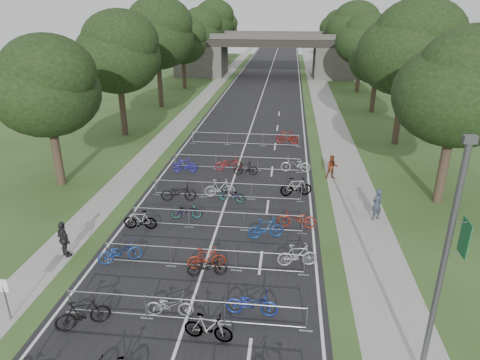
{
  "coord_description": "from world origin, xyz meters",
  "views": [
    {
      "loc": [
        3.58,
        -9.22,
        11.34
      ],
      "look_at": [
        0.76,
        15.46,
        1.1
      ],
      "focal_mm": 32.0,
      "sensor_mm": 36.0,
      "label": 1
    }
  ],
  "objects_px": {
    "overpass_bridge": "(269,55)",
    "lamppost": "(444,265)",
    "pedestrian_b": "(332,167)",
    "pedestrian_a": "(377,204)",
    "pedestrian_c": "(64,240)",
    "park_sign": "(4,292)"
  },
  "relations": [
    {
      "from": "overpass_bridge",
      "to": "park_sign",
      "type": "relative_size",
      "value": 16.99
    },
    {
      "from": "lamppost",
      "to": "pedestrian_c",
      "type": "height_order",
      "value": "lamppost"
    },
    {
      "from": "park_sign",
      "to": "pedestrian_c",
      "type": "relative_size",
      "value": 0.98
    },
    {
      "from": "park_sign",
      "to": "pedestrian_a",
      "type": "relative_size",
      "value": 0.99
    },
    {
      "from": "overpass_bridge",
      "to": "pedestrian_a",
      "type": "distance_m",
      "value": 52.63
    },
    {
      "from": "pedestrian_a",
      "to": "pedestrian_c",
      "type": "bearing_deg",
      "value": -12.16
    },
    {
      "from": "pedestrian_a",
      "to": "overpass_bridge",
      "type": "bearing_deg",
      "value": -112.59
    },
    {
      "from": "pedestrian_a",
      "to": "pedestrian_b",
      "type": "xyz_separation_m",
      "value": [
        -1.97,
        6.01,
        -0.09
      ]
    },
    {
      "from": "lamppost",
      "to": "pedestrian_a",
      "type": "relative_size",
      "value": 4.45
    },
    {
      "from": "park_sign",
      "to": "pedestrian_c",
      "type": "distance_m",
      "value": 4.5
    },
    {
      "from": "pedestrian_a",
      "to": "pedestrian_c",
      "type": "relative_size",
      "value": 1.0
    },
    {
      "from": "overpass_bridge",
      "to": "lamppost",
      "type": "height_order",
      "value": "lamppost"
    },
    {
      "from": "pedestrian_a",
      "to": "pedestrian_b",
      "type": "relative_size",
      "value": 1.11
    },
    {
      "from": "park_sign",
      "to": "overpass_bridge",
      "type": "bearing_deg",
      "value": 83.74
    },
    {
      "from": "park_sign",
      "to": "pedestrian_c",
      "type": "bearing_deg",
      "value": 90.0
    },
    {
      "from": "lamppost",
      "to": "park_sign",
      "type": "height_order",
      "value": "lamppost"
    },
    {
      "from": "pedestrian_b",
      "to": "overpass_bridge",
      "type": "bearing_deg",
      "value": 96.81
    },
    {
      "from": "park_sign",
      "to": "pedestrian_a",
      "type": "distance_m",
      "value": 18.6
    },
    {
      "from": "pedestrian_a",
      "to": "pedestrian_b",
      "type": "distance_m",
      "value": 6.32
    },
    {
      "from": "overpass_bridge",
      "to": "pedestrian_b",
      "type": "bearing_deg",
      "value": -81.56
    },
    {
      "from": "overpass_bridge",
      "to": "pedestrian_c",
      "type": "bearing_deg",
      "value": -96.74
    },
    {
      "from": "park_sign",
      "to": "pedestrian_b",
      "type": "xyz_separation_m",
      "value": [
        13.6,
        16.17,
        -0.43
      ]
    }
  ]
}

